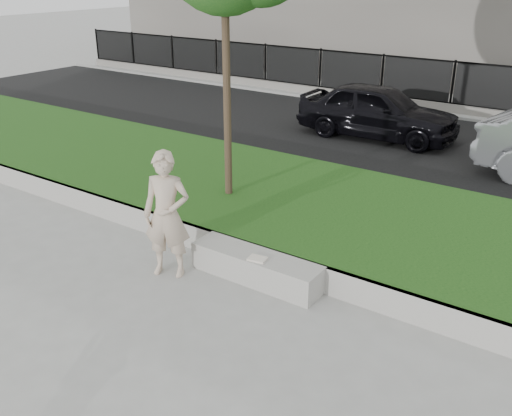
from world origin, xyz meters
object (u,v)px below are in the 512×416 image
Objects in this scene: stone_bench at (256,267)px; car_dark at (378,111)px; man at (167,215)px; book at (258,259)px.

car_dark is at bearing 101.57° from stone_bench.
car_dark is at bearing 68.80° from man.
stone_bench is at bearing 121.04° from book.
man is 1.40m from book.
book reaches higher than stone_bench.
stone_bench is 0.49× the size of car_dark.
book is (1.24, 0.43, -0.50)m from man.
book is at bearing -169.63° from car_dark.
man reaches higher than car_dark.
man is at bearing -170.65° from book.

